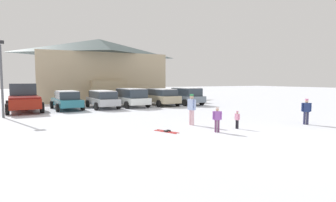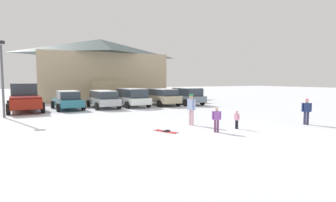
{
  "view_description": "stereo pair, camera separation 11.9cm",
  "coord_description": "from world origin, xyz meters",
  "px_view_note": "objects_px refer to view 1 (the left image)",
  "views": [
    {
      "loc": [
        -8.6,
        -6.97,
        2.4
      ],
      "look_at": [
        -1.28,
        7.57,
        1.12
      ],
      "focal_mm": 28.0,
      "sensor_mm": 36.0,
      "label": 1
    },
    {
      "loc": [
        -8.49,
        -7.02,
        2.4
      ],
      "look_at": [
        -1.28,
        7.57,
        1.12
      ],
      "focal_mm": 28.0,
      "sensor_mm": 36.0,
      "label": 2
    }
  ],
  "objects_px": {
    "parked_silver_wagon": "(103,99)",
    "ski_lodge": "(100,69)",
    "pickup_truck": "(24,98)",
    "pair_of_skis": "(167,131)",
    "parked_beige_suv": "(161,96)",
    "skier_adult_in_blue_parka": "(192,108)",
    "skier_child_in_purple_jacket": "(217,118)",
    "lamp_post": "(1,74)",
    "parked_white_suv": "(131,97)",
    "skier_child_in_pink_snowsuit": "(237,119)",
    "parked_grey_wagon": "(186,96)",
    "parked_teal_hatchback": "(67,100)",
    "skier_teen_in_navy_coat": "(306,110)"
  },
  "relations": [
    {
      "from": "parked_beige_suv",
      "to": "skier_adult_in_blue_parka",
      "type": "relative_size",
      "value": 2.77
    },
    {
      "from": "parked_teal_hatchback",
      "to": "skier_child_in_purple_jacket",
      "type": "bearing_deg",
      "value": -68.51
    },
    {
      "from": "parked_beige_suv",
      "to": "ski_lodge",
      "type": "bearing_deg",
      "value": 108.33
    },
    {
      "from": "parked_silver_wagon",
      "to": "ski_lodge",
      "type": "bearing_deg",
      "value": 78.8
    },
    {
      "from": "parked_teal_hatchback",
      "to": "pair_of_skis",
      "type": "relative_size",
      "value": 3.7
    },
    {
      "from": "parked_teal_hatchback",
      "to": "parked_beige_suv",
      "type": "xyz_separation_m",
      "value": [
        8.54,
        -0.24,
        0.08
      ]
    },
    {
      "from": "parked_grey_wagon",
      "to": "skier_child_in_pink_snowsuit",
      "type": "relative_size",
      "value": 4.75
    },
    {
      "from": "parked_grey_wagon",
      "to": "skier_adult_in_blue_parka",
      "type": "relative_size",
      "value": 2.54
    },
    {
      "from": "skier_adult_in_blue_parka",
      "to": "skier_child_in_pink_snowsuit",
      "type": "relative_size",
      "value": 1.87
    },
    {
      "from": "parked_white_suv",
      "to": "parked_teal_hatchback",
      "type": "bearing_deg",
      "value": 177.62
    },
    {
      "from": "skier_child_in_pink_snowsuit",
      "to": "parked_teal_hatchback",
      "type": "bearing_deg",
      "value": 117.06
    },
    {
      "from": "parked_white_suv",
      "to": "lamp_post",
      "type": "relative_size",
      "value": 0.96
    },
    {
      "from": "parked_silver_wagon",
      "to": "parked_teal_hatchback",
      "type": "bearing_deg",
      "value": 174.89
    },
    {
      "from": "parked_teal_hatchback",
      "to": "parked_silver_wagon",
      "type": "xyz_separation_m",
      "value": [
        2.89,
        -0.26,
        0.04
      ]
    },
    {
      "from": "parked_teal_hatchback",
      "to": "parked_silver_wagon",
      "type": "distance_m",
      "value": 2.9
    },
    {
      "from": "skier_child_in_pink_snowsuit",
      "to": "pickup_truck",
      "type": "bearing_deg",
      "value": 126.36
    },
    {
      "from": "pickup_truck",
      "to": "skier_adult_in_blue_parka",
      "type": "bearing_deg",
      "value": -53.68
    },
    {
      "from": "skier_adult_in_blue_parka",
      "to": "lamp_post",
      "type": "height_order",
      "value": "lamp_post"
    },
    {
      "from": "ski_lodge",
      "to": "lamp_post",
      "type": "xyz_separation_m",
      "value": [
        -9.16,
        -13.72,
        -1.02
      ]
    },
    {
      "from": "pair_of_skis",
      "to": "parked_white_suv",
      "type": "bearing_deg",
      "value": 79.06
    },
    {
      "from": "parked_white_suv",
      "to": "skier_child_in_purple_jacket",
      "type": "distance_m",
      "value": 13.06
    },
    {
      "from": "skier_child_in_purple_jacket",
      "to": "lamp_post",
      "type": "bearing_deg",
      "value": 133.23
    },
    {
      "from": "parked_teal_hatchback",
      "to": "skier_adult_in_blue_parka",
      "type": "bearing_deg",
      "value": -64.83
    },
    {
      "from": "skier_adult_in_blue_parka",
      "to": "skier_child_in_pink_snowsuit",
      "type": "distance_m",
      "value": 2.46
    },
    {
      "from": "ski_lodge",
      "to": "pair_of_skis",
      "type": "height_order",
      "value": "ski_lodge"
    },
    {
      "from": "pickup_truck",
      "to": "skier_child_in_pink_snowsuit",
      "type": "height_order",
      "value": "pickup_truck"
    },
    {
      "from": "parked_grey_wagon",
      "to": "lamp_post",
      "type": "xyz_separation_m",
      "value": [
        -15.21,
        -2.64,
        1.89
      ]
    },
    {
      "from": "parked_teal_hatchback",
      "to": "skier_child_in_pink_snowsuit",
      "type": "height_order",
      "value": "parked_teal_hatchback"
    },
    {
      "from": "ski_lodge",
      "to": "skier_child_in_purple_jacket",
      "type": "distance_m",
      "value": 23.91
    },
    {
      "from": "parked_teal_hatchback",
      "to": "skier_teen_in_navy_coat",
      "type": "distance_m",
      "value": 17.52
    },
    {
      "from": "skier_child_in_pink_snowsuit",
      "to": "skier_child_in_purple_jacket",
      "type": "bearing_deg",
      "value": -169.94
    },
    {
      "from": "ski_lodge",
      "to": "pickup_truck",
      "type": "relative_size",
      "value": 2.57
    },
    {
      "from": "parked_beige_suv",
      "to": "pickup_truck",
      "type": "height_order",
      "value": "pickup_truck"
    },
    {
      "from": "ski_lodge",
      "to": "skier_adult_in_blue_parka",
      "type": "relative_size",
      "value": 9.05
    },
    {
      "from": "parked_silver_wagon",
      "to": "parked_beige_suv",
      "type": "bearing_deg",
      "value": 0.23
    },
    {
      "from": "parked_beige_suv",
      "to": "skier_teen_in_navy_coat",
      "type": "bearing_deg",
      "value": -80.14
    },
    {
      "from": "skier_adult_in_blue_parka",
      "to": "parked_teal_hatchback",
      "type": "bearing_deg",
      "value": 115.17
    },
    {
      "from": "parked_teal_hatchback",
      "to": "ski_lodge",
      "type": "bearing_deg",
      "value": 64.36
    },
    {
      "from": "pickup_truck",
      "to": "parked_silver_wagon",
      "type": "bearing_deg",
      "value": -4.76
    },
    {
      "from": "pickup_truck",
      "to": "skier_child_in_purple_jacket",
      "type": "distance_m",
      "value": 15.89
    },
    {
      "from": "parked_silver_wagon",
      "to": "pickup_truck",
      "type": "relative_size",
      "value": 0.79
    },
    {
      "from": "skier_child_in_pink_snowsuit",
      "to": "parked_grey_wagon",
      "type": "bearing_deg",
      "value": 70.43
    },
    {
      "from": "pickup_truck",
      "to": "pair_of_skis",
      "type": "bearing_deg",
      "value": -63.1
    },
    {
      "from": "parked_teal_hatchback",
      "to": "parked_beige_suv",
      "type": "distance_m",
      "value": 8.54
    },
    {
      "from": "parked_silver_wagon",
      "to": "parked_beige_suv",
      "type": "height_order",
      "value": "parked_beige_suv"
    },
    {
      "from": "parked_white_suv",
      "to": "skier_child_in_pink_snowsuit",
      "type": "bearing_deg",
      "value": -84.76
    },
    {
      "from": "parked_teal_hatchback",
      "to": "skier_child_in_pink_snowsuit",
      "type": "bearing_deg",
      "value": -62.94
    },
    {
      "from": "parked_silver_wagon",
      "to": "skier_child_in_purple_jacket",
      "type": "distance_m",
      "value": 13.23
    },
    {
      "from": "parked_teal_hatchback",
      "to": "skier_child_in_purple_jacket",
      "type": "relative_size",
      "value": 4.18
    },
    {
      "from": "lamp_post",
      "to": "skier_adult_in_blue_parka",
      "type": "bearing_deg",
      "value": -39.74
    }
  ]
}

